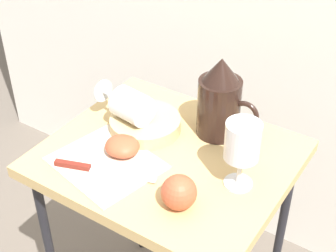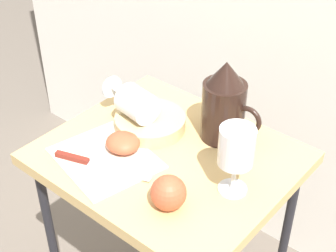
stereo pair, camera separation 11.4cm
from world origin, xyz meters
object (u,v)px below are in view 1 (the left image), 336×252
(pitcher, at_px, (219,105))
(wine_glass_upright, at_px, (242,144))
(table, at_px, (168,174))
(basket_tray, at_px, (145,124))
(apple_whole, at_px, (179,192))
(apple_half_right, at_px, (124,147))
(wine_glass_tipped_near, at_px, (131,105))
(knife, at_px, (89,168))
(apple_half_left, at_px, (121,146))

(pitcher, bearing_deg, wine_glass_upright, -48.19)
(table, relative_size, basket_tray, 3.77)
(apple_whole, bearing_deg, apple_half_right, 159.79)
(wine_glass_tipped_near, xyz_separation_m, knife, (0.01, -0.18, -0.07))
(basket_tray, bearing_deg, knife, -94.11)
(wine_glass_tipped_near, height_order, apple_whole, wine_glass_tipped_near)
(wine_glass_upright, bearing_deg, apple_half_left, -168.53)
(basket_tray, xyz_separation_m, apple_half_right, (0.02, -0.11, 0.01))
(apple_whole, xyz_separation_m, knife, (-0.23, -0.02, -0.03))
(pitcher, height_order, wine_glass_tipped_near, pitcher)
(basket_tray, xyz_separation_m, wine_glass_upright, (0.29, -0.05, 0.09))
(apple_half_right, bearing_deg, apple_whole, -20.21)
(apple_half_right, bearing_deg, table, 36.09)
(wine_glass_upright, height_order, apple_whole, wine_glass_upright)
(wine_glass_tipped_near, bearing_deg, basket_tray, 35.76)
(basket_tray, xyz_separation_m, apple_whole, (0.21, -0.18, 0.02))
(pitcher, xyz_separation_m, apple_half_left, (-0.15, -0.20, -0.06))
(table, height_order, apple_half_left, apple_half_left)
(basket_tray, distance_m, apple_half_right, 0.11)
(table, relative_size, apple_half_left, 8.91)
(apple_whole, bearing_deg, pitcher, 101.45)
(wine_glass_upright, distance_m, knife, 0.35)
(basket_tray, relative_size, pitcher, 0.86)
(apple_half_right, height_order, apple_whole, apple_whole)
(apple_half_left, relative_size, knife, 0.33)
(apple_half_right, bearing_deg, pitcher, 54.40)
(wine_glass_upright, bearing_deg, knife, -154.35)
(basket_tray, height_order, pitcher, pitcher)
(apple_half_left, xyz_separation_m, apple_whole, (0.20, -0.07, 0.01))
(apple_whole, bearing_deg, basket_tray, 139.43)
(pitcher, xyz_separation_m, apple_half_right, (-0.14, -0.20, -0.06))
(table, distance_m, apple_whole, 0.20)
(pitcher, relative_size, wine_glass_upright, 1.28)
(apple_half_left, distance_m, apple_half_right, 0.01)
(wine_glass_upright, xyz_separation_m, apple_half_right, (-0.27, -0.05, -0.09))
(table, bearing_deg, apple_whole, -49.66)
(pitcher, bearing_deg, apple_half_right, -125.60)
(basket_tray, distance_m, knife, 0.20)
(wine_glass_tipped_near, bearing_deg, pitcher, 30.41)
(table, distance_m, basket_tray, 0.14)
(knife, bearing_deg, basket_tray, 85.89)
(wine_glass_upright, bearing_deg, pitcher, 131.81)
(basket_tray, bearing_deg, apple_whole, -40.57)
(wine_glass_upright, distance_m, apple_half_right, 0.29)
(apple_half_left, height_order, knife, apple_half_left)
(pitcher, distance_m, apple_half_left, 0.26)
(pitcher, bearing_deg, apple_half_left, -126.67)
(wine_glass_tipped_near, height_order, knife, wine_glass_tipped_near)
(table, xyz_separation_m, pitcher, (0.06, 0.14, 0.15))
(pitcher, bearing_deg, apple_whole, -78.55)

